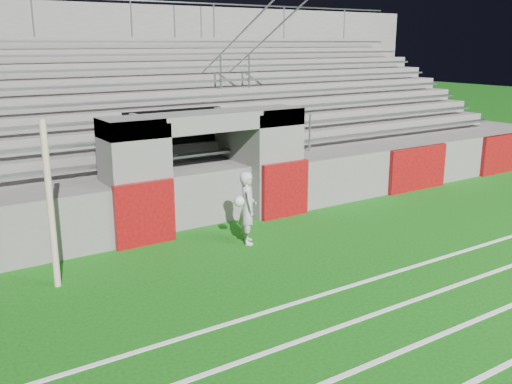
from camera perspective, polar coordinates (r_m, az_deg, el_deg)
ground at (r=10.68m, az=4.50°, el=-7.93°), size 90.00×90.00×0.00m
field_post at (r=10.17m, az=-19.87°, el=-1.29°), size 0.11×0.11×2.91m
stadium_structure at (r=17.05m, az=-12.19°, el=5.58°), size 26.00×8.48×5.42m
goalkeeper_with_ball at (r=11.87m, az=-0.86°, el=-1.56°), size 0.73×0.66×1.54m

